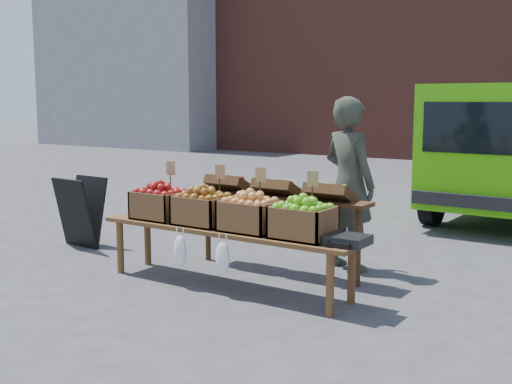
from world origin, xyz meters
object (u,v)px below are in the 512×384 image
Objects in this scene: display_bench at (226,258)px; crate_russet_pears at (203,210)px; crate_golden_apples at (160,205)px; back_table at (277,222)px; crate_red_apples at (250,216)px; weighing_scale at (347,240)px; vendor at (349,184)px; crate_green_apples at (303,223)px; chalkboard_sign at (81,212)px.

crate_russet_pears is at bearing 180.00° from display_bench.
display_bench is 0.93m from crate_golden_apples.
display_bench is 5.40× the size of crate_golden_apples.
back_table reaches higher than crate_russet_pears.
crate_red_apples reaches higher than weighing_scale.
display_bench is at bearing 180.00° from weighing_scale.
weighing_scale is at bearing 0.00° from display_bench.
vendor is 1.29m from crate_green_apples.
crate_red_apples is at bearing -77.32° from back_table.
vendor reaches higher than back_table.
crate_red_apples is at bearing 0.00° from display_bench.
vendor is 3.58× the size of crate_green_apples.
vendor reaches higher than crate_russet_pears.
back_table is at bearing 147.65° from weighing_scale.
crate_green_apples is (0.71, -0.72, 0.19)m from back_table.
display_bench is at bearing -6.15° from chalkboard_sign.
crate_green_apples is 1.47× the size of weighing_scale.
vendor reaches higher than crate_red_apples.
chalkboard_sign is 1.71× the size of crate_red_apples.
chalkboard_sign is at bearing 174.08° from weighing_scale.
crate_red_apples is at bearing 0.00° from crate_golden_apples.
vendor reaches higher than crate_green_apples.
chalkboard_sign is at bearing 34.77° from vendor.
back_table is 1.20m from crate_golden_apples.
display_bench is (2.47, -0.39, -0.14)m from chalkboard_sign.
crate_russet_pears is 1.00× the size of crate_red_apples.
crate_russet_pears is at bearing 180.00° from crate_green_apples.
crate_russet_pears and crate_green_apples have the same top height.
back_table reaches higher than crate_golden_apples.
weighing_scale is (1.25, 0.00, 0.33)m from display_bench.
weighing_scale reaches higher than display_bench.
crate_russet_pears reaches higher than weighing_scale.
crate_russet_pears is (2.19, -0.39, 0.28)m from chalkboard_sign.
crate_golden_apples is at bearing 180.00° from crate_red_apples.
back_table reaches higher than display_bench.
back_table reaches higher than crate_red_apples.
chalkboard_sign reaches higher than crate_golden_apples.
crate_russet_pears is (0.55, 0.00, 0.00)m from crate_golden_apples.
chalkboard_sign is at bearing 173.32° from crate_green_apples.
display_bench is 5.40× the size of crate_red_apples.
display_bench is at bearing 81.96° from vendor.
vendor is 5.27× the size of weighing_scale.
vendor reaches higher than weighing_scale.
crate_red_apples is (0.28, 0.00, 0.42)m from display_bench.
crate_russet_pears is 1.00× the size of crate_green_apples.
weighing_scale is (3.72, -0.39, 0.18)m from chalkboard_sign.
crate_golden_apples and crate_russet_pears have the same top height.
vendor is at bearing 73.65° from crate_red_apples.
crate_russet_pears is at bearing 180.00° from weighing_scale.
crate_russet_pears is (-0.28, 0.00, 0.42)m from display_bench.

